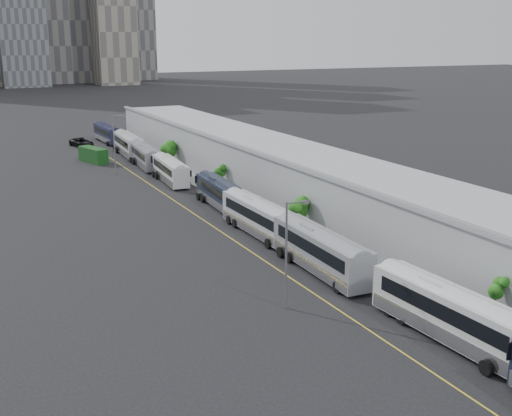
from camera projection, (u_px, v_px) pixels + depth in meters
sidewalk at (345, 241)px, 68.51m from camera, size 10.00×170.00×0.12m
lane_line at (257, 256)px, 64.05m from camera, size 0.12×160.00×0.02m
depot at (377, 206)px, 69.33m from camera, size 12.45×160.40×7.20m
bus_2 at (450, 318)px, 45.81m from camera, size 3.41×13.91×4.03m
bus_3 at (321, 254)px, 59.17m from camera, size 3.22×14.02×4.08m
bus_4 at (259, 220)px, 70.69m from camera, size 3.00×13.51×3.94m
bus_5 at (220, 195)px, 82.19m from camera, size 3.26×12.56×3.63m
bus_6 at (170, 172)px, 96.28m from camera, size 3.43×12.65×3.65m
bus_7 at (145, 158)px, 107.78m from camera, size 3.54×12.72×3.67m
bus_8 at (129, 146)px, 118.29m from camera, size 3.61×14.03×4.06m
bus_9 at (108, 135)px, 133.34m from camera, size 3.06×12.69×3.68m
tree_1 at (496, 291)px, 46.26m from camera, size 1.13×1.13×4.07m
tree_2 at (298, 207)px, 70.14m from camera, size 2.20×2.20×4.29m
tree_3 at (220, 172)px, 90.08m from camera, size 1.37×1.37×3.58m
tree_4 at (168, 148)px, 107.72m from camera, size 2.66×2.66×4.50m
street_lamp_near at (288, 248)px, 50.42m from camera, size 2.04×0.22×8.83m
street_lamp_far at (115, 141)px, 100.41m from camera, size 2.04×0.22×9.46m
shipping_container at (93, 155)px, 111.97m from camera, size 3.93×7.21×2.59m
suv at (82, 142)px, 128.37m from camera, size 4.37×6.82×1.75m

